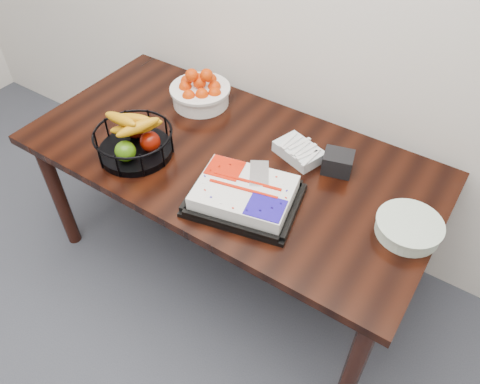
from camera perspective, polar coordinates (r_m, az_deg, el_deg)
The scene contains 7 objects.
table at distance 2.08m, azimuth -1.31°, elevation 2.84°, with size 1.80×0.90×0.75m.
cake_tray at distance 1.79m, azimuth 0.55°, elevation -0.36°, with size 0.48×0.41×0.09m.
tangerine_bowl at distance 2.30m, azimuth -4.89°, elevation 12.38°, with size 0.29×0.29×0.18m.
fruit_basket at distance 2.03m, azimuth -12.82°, elevation 6.19°, with size 0.33×0.33×0.18m.
plate_stack at distance 1.79m, azimuth 19.86°, elevation -4.11°, with size 0.24×0.24×0.06m.
fork_bag at distance 2.01m, azimuth 7.19°, elevation 4.98°, with size 0.23×0.19×0.06m.
napkin_box at distance 1.96m, azimuth 11.83°, elevation 3.56°, with size 0.12×0.10×0.09m, color black.
Camera 1 is at (0.90, 0.74, 2.06)m, focal length 35.00 mm.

